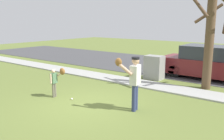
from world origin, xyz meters
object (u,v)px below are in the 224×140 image
(person_child, at_px, (56,79))
(parked_suv_maroon, at_px, (210,63))
(baseball, at_px, (72,99))
(street_tree_near, at_px, (210,34))
(person_adult, at_px, (134,78))
(utility_cabinet, at_px, (154,67))

(person_child, distance_m, parked_suv_maroon, 7.64)
(baseball, xyz_separation_m, parked_suv_maroon, (2.96, 6.58, 0.75))
(street_tree_near, xyz_separation_m, parked_suv_maroon, (-0.48, 2.04, -1.53))
(person_adult, xyz_separation_m, parked_suv_maroon, (0.58, 6.12, -0.30))
(street_tree_near, bearing_deg, utility_cabinet, 174.84)
(person_adult, bearing_deg, person_child, -0.93)
(person_child, bearing_deg, person_adult, -0.93)
(person_child, height_order, baseball, person_child)
(person_adult, height_order, street_tree_near, street_tree_near)
(person_child, bearing_deg, parked_suv_maroon, 49.82)
(baseball, bearing_deg, street_tree_near, 52.93)
(utility_cabinet, distance_m, street_tree_near, 3.14)
(utility_cabinet, height_order, parked_suv_maroon, parked_suv_maroon)
(parked_suv_maroon, bearing_deg, person_adult, 84.56)
(baseball, bearing_deg, person_child, -171.24)
(person_child, relative_size, baseball, 15.14)
(baseball, bearing_deg, parked_suv_maroon, 65.82)
(baseball, bearing_deg, utility_cabinet, 80.22)
(baseball, height_order, utility_cabinet, utility_cabinet)
(utility_cabinet, bearing_deg, person_adult, -70.26)
(person_adult, xyz_separation_m, baseball, (-2.37, -0.46, -1.05))
(street_tree_near, bearing_deg, parked_suv_maroon, 103.14)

